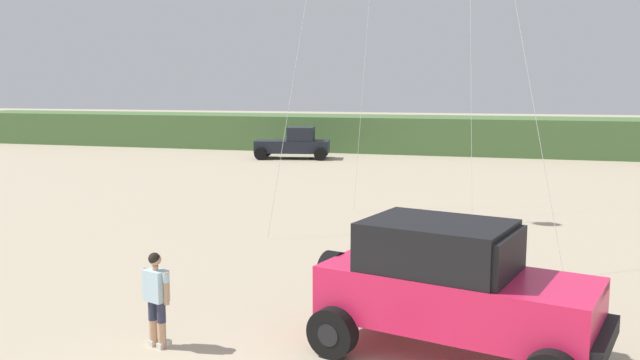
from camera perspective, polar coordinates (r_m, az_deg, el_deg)
dune_ridge at (r=46.42m, az=18.03°, el=3.62°), size 90.00×6.22×2.42m
jeep at (r=11.17m, az=11.37°, el=-9.01°), size 5.02×3.36×2.26m
person_watching at (r=11.77m, az=-13.97°, el=-9.55°), size 0.60×0.40×1.67m
distant_pickup at (r=41.49m, az=-2.21°, el=3.16°), size 4.89×3.21×1.98m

